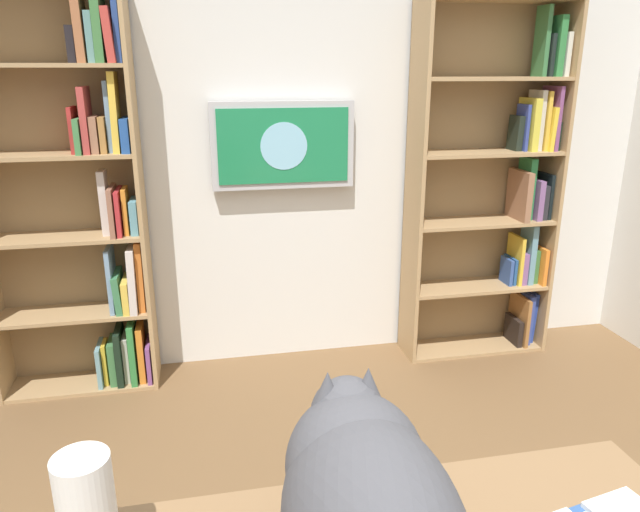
{
  "coord_description": "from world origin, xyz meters",
  "views": [
    {
      "loc": [
        0.45,
        1.09,
        1.69
      ],
      "look_at": [
        -0.0,
        -1.15,
        0.96
      ],
      "focal_mm": 33.14,
      "sensor_mm": 36.0,
      "label": 1
    }
  ],
  "objects_px": {
    "bookshelf_left": "(497,188)",
    "bookshelf_right": "(83,202)",
    "cat": "(367,510)",
    "wall_mounted_tv": "(282,145)"
  },
  "relations": [
    {
      "from": "bookshelf_left",
      "to": "wall_mounted_tv",
      "type": "bearing_deg",
      "value": -3.68
    },
    {
      "from": "cat",
      "to": "bookshelf_left",
      "type": "bearing_deg",
      "value": -122.07
    },
    {
      "from": "wall_mounted_tv",
      "to": "bookshelf_left",
      "type": "bearing_deg",
      "value": 176.32
    },
    {
      "from": "bookshelf_left",
      "to": "bookshelf_right",
      "type": "distance_m",
      "value": 2.31
    },
    {
      "from": "bookshelf_left",
      "to": "bookshelf_right",
      "type": "bearing_deg",
      "value": 0.12
    },
    {
      "from": "bookshelf_right",
      "to": "wall_mounted_tv",
      "type": "height_order",
      "value": "bookshelf_right"
    },
    {
      "from": "wall_mounted_tv",
      "to": "cat",
      "type": "xyz_separation_m",
      "value": [
        0.2,
        2.41,
        -0.34
      ]
    },
    {
      "from": "bookshelf_left",
      "to": "bookshelf_right",
      "type": "relative_size",
      "value": 0.96
    },
    {
      "from": "bookshelf_right",
      "to": "cat",
      "type": "relative_size",
      "value": 3.2
    },
    {
      "from": "cat",
      "to": "bookshelf_right",
      "type": "bearing_deg",
      "value": -69.89
    }
  ]
}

